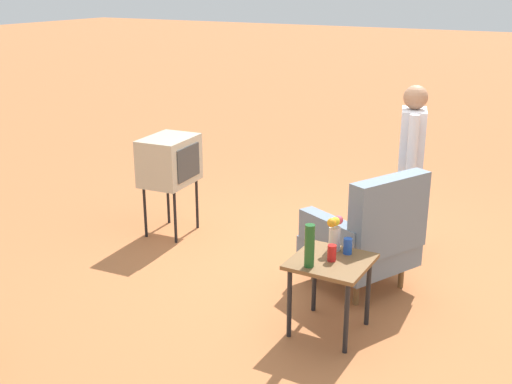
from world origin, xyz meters
TOP-DOWN VIEW (x-y plane):
  - ground_plane at (0.00, 0.00)m, footprint 60.00×60.00m
  - armchair at (0.24, 0.29)m, footprint 1.02×1.03m
  - side_table at (1.03, 0.28)m, footprint 0.56×0.56m
  - tv_on_stand at (0.01, -1.93)m, footprint 0.63×0.49m
  - person_standing at (-0.66, 0.36)m, footprint 0.55×0.31m
  - bottle_wine_green at (1.21, 0.19)m, footprint 0.07×0.07m
  - soda_can_blue at (0.87, 0.34)m, footprint 0.07×0.07m
  - soda_can_red at (1.04, 0.29)m, footprint 0.07×0.07m
  - flower_vase at (0.85, 0.23)m, footprint 0.15×0.10m

SIDE VIEW (x-z plane):
  - ground_plane at x=0.00m, z-range 0.00..0.00m
  - armchair at x=0.24m, z-range -0.03..1.03m
  - side_table at x=1.03m, z-range 0.21..0.80m
  - soda_can_blue at x=0.87m, z-range 0.59..0.71m
  - soda_can_red at x=1.04m, z-range 0.59..0.71m
  - flower_vase at x=0.85m, z-range 0.60..0.87m
  - bottle_wine_green at x=1.21m, z-range 0.59..0.91m
  - tv_on_stand at x=0.01m, z-range 0.27..1.30m
  - person_standing at x=-0.66m, z-range 0.12..1.76m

